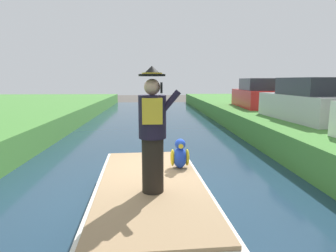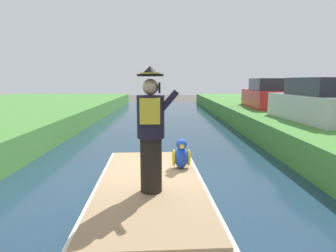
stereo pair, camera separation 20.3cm
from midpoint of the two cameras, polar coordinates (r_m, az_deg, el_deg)
The scene contains 7 objects.
ground_plane at distance 5.87m, azimuth -4.33°, elevation -14.59°, with size 80.00×80.00×0.00m, color #4C4742.
canal_water at distance 5.85m, azimuth -4.34°, elevation -14.15°, with size 7.00×48.00×0.10m, color #1E384C.
boat at distance 4.90m, azimuth -4.60°, elevation -14.44°, with size 2.01×4.28×0.61m.
person_pirate at distance 4.14m, azimuth -4.47°, elevation -0.95°, with size 0.61×0.42×1.85m.
parrot_plush at distance 5.42m, azimuth 1.32°, elevation -5.88°, with size 0.36×0.34×0.57m.
parked_car_silver at distance 11.27m, azimuth 25.55°, elevation 4.28°, with size 1.98×4.11×1.50m.
parked_car_red at distance 15.82m, azimuth 16.90°, elevation 5.94°, with size 1.92×4.09×1.50m.
Camera 1 is at (0.03, -5.36, 2.36)m, focal length 30.49 mm.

